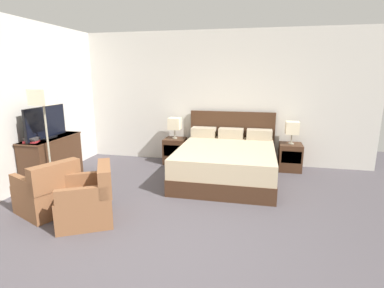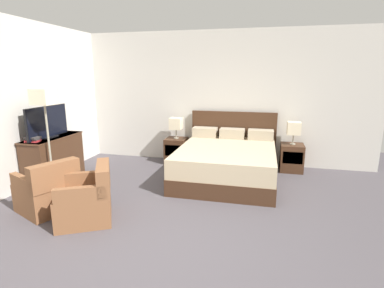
% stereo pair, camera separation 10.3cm
% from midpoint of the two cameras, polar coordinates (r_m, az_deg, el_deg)
% --- Properties ---
extents(ground_plane, '(10.47, 10.47, 0.00)m').
position_cam_midpoint_polar(ground_plane, '(3.66, -5.76, -18.47)').
color(ground_plane, '#4C474C').
extents(wall_back, '(6.78, 0.06, 2.81)m').
position_cam_midpoint_polar(wall_back, '(6.56, 4.23, 8.69)').
color(wall_back, beige).
rests_on(wall_back, ground).
extents(wall_left, '(0.06, 5.29, 2.81)m').
position_cam_midpoint_polar(wall_left, '(5.87, -28.14, 6.67)').
color(wall_left, beige).
rests_on(wall_left, ground).
extents(bed, '(1.80, 2.13, 1.14)m').
position_cam_midpoint_polar(bed, '(5.63, 7.21, -3.30)').
color(bed, '#422819').
rests_on(bed, ground).
extents(nightstand_left, '(0.44, 0.46, 0.55)m').
position_cam_midpoint_polar(nightstand_left, '(6.59, -2.56, -1.25)').
color(nightstand_left, '#422819').
rests_on(nightstand_left, ground).
extents(nightstand_right, '(0.44, 0.46, 0.55)m').
position_cam_midpoint_polar(nightstand_right, '(6.38, 18.88, -2.46)').
color(nightstand_right, '#422819').
rests_on(nightstand_right, ground).
extents(table_lamp_left, '(0.25, 0.25, 0.45)m').
position_cam_midpoint_polar(table_lamp_left, '(6.47, -2.61, 3.87)').
color(table_lamp_left, gray).
rests_on(table_lamp_left, nightstand_left).
extents(table_lamp_right, '(0.25, 0.25, 0.45)m').
position_cam_midpoint_polar(table_lamp_right, '(6.25, 19.28, 2.81)').
color(table_lamp_right, gray).
rests_on(table_lamp_right, nightstand_right).
extents(dresser, '(0.46, 1.19, 0.83)m').
position_cam_midpoint_polar(dresser, '(5.95, -24.34, -2.52)').
color(dresser, '#422819').
rests_on(dresser, ground).
extents(tv, '(0.18, 0.98, 0.55)m').
position_cam_midpoint_polar(tv, '(5.76, -25.36, 3.72)').
color(tv, black).
rests_on(tv, dresser).
extents(book_red_cover, '(0.24, 0.20, 0.04)m').
position_cam_midpoint_polar(book_red_cover, '(5.54, -27.58, 0.54)').
color(book_red_cover, '#B7282D').
rests_on(book_red_cover, dresser).
extents(book_blue_cover, '(0.20, 0.17, 0.03)m').
position_cam_midpoint_polar(book_blue_cover, '(5.53, -27.48, 0.85)').
color(book_blue_cover, '#383333').
rests_on(book_blue_cover, book_red_cover).
extents(book_small_top, '(0.22, 0.18, 0.03)m').
position_cam_midpoint_polar(book_small_top, '(5.53, -27.62, 1.11)').
color(book_small_top, '#383333').
rests_on(book_small_top, book_blue_cover).
extents(armchair_by_window, '(0.91, 0.90, 0.76)m').
position_cam_midpoint_polar(armchair_by_window, '(4.74, -25.10, -8.23)').
color(armchair_by_window, brown).
rests_on(armchair_by_window, ground).
extents(armchair_companion, '(0.93, 0.93, 0.76)m').
position_cam_midpoint_polar(armchair_companion, '(4.26, -18.68, -10.04)').
color(armchair_companion, brown).
rests_on(armchair_companion, ground).
extents(floor_lamp, '(0.30, 0.30, 1.70)m').
position_cam_midpoint_polar(floor_lamp, '(5.20, -25.71, 6.32)').
color(floor_lamp, gray).
rests_on(floor_lamp, ground).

